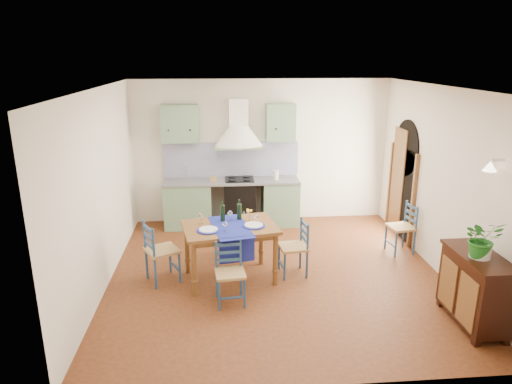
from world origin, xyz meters
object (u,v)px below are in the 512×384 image
dining_table (230,232)px  sideboard (475,287)px  chair_near (230,273)px  potted_plant (482,239)px

dining_table → sideboard: (2.96, -1.45, -0.24)m
chair_near → potted_plant: (2.94, -0.83, 0.74)m
sideboard → potted_plant: size_ratio=2.23×
potted_plant → sideboard: bearing=52.3°
chair_near → potted_plant: size_ratio=1.78×
chair_near → sideboard: bearing=-14.6°
dining_table → chair_near: size_ratio=1.76×
dining_table → potted_plant: 3.31m
chair_near → potted_plant: potted_plant is taller
sideboard → chair_near: bearing=165.4°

